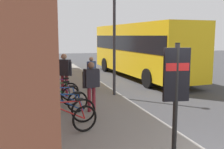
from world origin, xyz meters
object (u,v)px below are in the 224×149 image
object	(u,v)px
city_bus	(140,47)
pedestrian_near_bus	(92,69)
bicycle_nearest_sign	(62,103)
street_lamp	(114,20)
transit_info_sign	(176,82)
pedestrian_by_facade	(64,70)
bicycle_beside_lamp	(57,97)
bicycle_mid_rack	(57,92)
bicycle_under_window	(66,121)
pedestrian_crossing_street	(91,81)
bicycle_leaning_wall	(65,111)

from	to	relation	value
city_bus	pedestrian_near_bus	xyz separation A→B (m)	(-3.29, 3.92, -0.86)
bicycle_nearest_sign	street_lamp	bearing A→B (deg)	-48.00
transit_info_sign	pedestrian_by_facade	size ratio (longest dim) A/B	1.33
bicycle_beside_lamp	transit_info_sign	bearing A→B (deg)	-156.70
pedestrian_near_bus	pedestrian_by_facade	bearing A→B (deg)	131.04
bicycle_mid_rack	city_bus	distance (m)	8.11
bicycle_under_window	pedestrian_crossing_street	xyz separation A→B (m)	(1.98, -1.10, 0.64)
bicycle_nearest_sign	bicycle_beside_lamp	distance (m)	0.89
bicycle_beside_lamp	pedestrian_by_facade	world-z (taller)	pedestrian_by_facade
bicycle_beside_lamp	pedestrian_by_facade	bearing A→B (deg)	-15.99
pedestrian_near_bus	bicycle_under_window	bearing A→B (deg)	161.23
city_bus	bicycle_under_window	bearing A→B (deg)	147.08
pedestrian_near_bus	bicycle_beside_lamp	bearing A→B (deg)	147.04
city_bus	street_lamp	world-z (taller)	street_lamp
bicycle_beside_lamp	bicycle_mid_rack	size ratio (longest dim) A/B	0.99
bicycle_nearest_sign	transit_info_sign	distance (m)	4.39
pedestrian_by_facade	city_bus	bearing A→B (deg)	-49.70
bicycle_nearest_sign	bicycle_beside_lamp	size ratio (longest dim) A/B	1.01
bicycle_under_window	bicycle_beside_lamp	xyz separation A→B (m)	(2.80, -0.02, 0.00)
bicycle_beside_lamp	bicycle_mid_rack	xyz separation A→B (m)	(0.79, -0.09, 0.00)
transit_info_sign	pedestrian_crossing_street	world-z (taller)	transit_info_sign
bicycle_mid_rack	pedestrian_near_bus	xyz separation A→B (m)	(2.22, -1.87, 0.55)
transit_info_sign	bicycle_leaning_wall	bearing A→B (deg)	34.99
bicycle_nearest_sign	pedestrian_by_facade	size ratio (longest dim) A/B	0.98
transit_info_sign	pedestrian_crossing_street	distance (m)	3.98
bicycle_leaning_wall	pedestrian_crossing_street	xyz separation A→B (m)	(1.07, -1.01, 0.64)
transit_info_sign	pedestrian_by_facade	distance (m)	6.59
city_bus	street_lamp	bearing A→B (deg)	146.33
pedestrian_by_facade	bicycle_under_window	bearing A→B (deg)	173.44
bicycle_under_window	city_bus	size ratio (longest dim) A/B	0.16
bicycle_beside_lamp	pedestrian_crossing_street	world-z (taller)	pedestrian_crossing_street
bicycle_under_window	pedestrian_near_bus	distance (m)	6.16
pedestrian_by_facade	street_lamp	world-z (taller)	street_lamp
pedestrian_crossing_street	bicycle_nearest_sign	bearing A→B (deg)	93.80
bicycle_mid_rack	street_lamp	world-z (taller)	street_lamp
bicycle_under_window	bicycle_beside_lamp	world-z (taller)	same
bicycle_mid_rack	city_bus	size ratio (longest dim) A/B	0.17
bicycle_leaning_wall	street_lamp	size ratio (longest dim) A/B	0.33
bicycle_leaning_wall	city_bus	world-z (taller)	city_bus
pedestrian_near_bus	pedestrian_by_facade	size ratio (longest dim) A/B	0.85
bicycle_leaning_wall	street_lamp	distance (m)	4.96
city_bus	pedestrian_near_bus	world-z (taller)	city_bus
bicycle_beside_lamp	transit_info_sign	xyz separation A→B (m)	(-4.65, -2.00, 1.21)
street_lamp	bicycle_leaning_wall	bearing A→B (deg)	142.29
bicycle_nearest_sign	bicycle_beside_lamp	world-z (taller)	same
bicycle_mid_rack	pedestrian_by_facade	size ratio (longest dim) A/B	0.98
bicycle_leaning_wall	street_lamp	xyz separation A→B (m)	(3.24, -2.50, 2.81)
city_bus	pedestrian_by_facade	size ratio (longest dim) A/B	5.90
bicycle_leaning_wall	bicycle_beside_lamp	distance (m)	1.89
bicycle_mid_rack	pedestrian_by_facade	distance (m)	1.26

